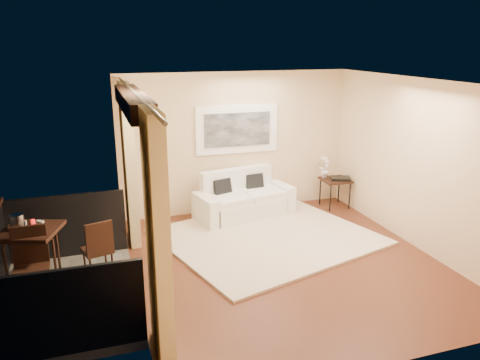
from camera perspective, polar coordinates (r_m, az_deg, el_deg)
floor at (r=7.27m, az=5.59°, el=-9.95°), size 5.00×5.00×0.00m
room_shell at (r=6.00m, az=-12.96°, el=9.32°), size 5.00×6.40×5.00m
balcony at (r=6.71m, az=-21.87°, el=-11.85°), size 1.81×2.60×1.17m
curtains at (r=6.26m, az=-12.08°, el=-1.48°), size 0.16×4.80×2.64m
artwork at (r=8.96m, az=-0.34°, el=6.20°), size 1.62×0.07×0.92m
rug at (r=8.07m, az=3.38°, el=-6.92°), size 3.95×3.66×0.04m
sofa at (r=8.94m, az=0.32°, el=-2.49°), size 1.97×1.16×0.89m
side_table at (r=9.56m, az=11.55°, el=-0.21°), size 0.56×0.56×0.59m
tray at (r=9.52m, az=12.13°, el=0.21°), size 0.46×0.40×0.05m
orchid at (r=9.51m, az=10.31°, el=1.69°), size 0.32×0.29×0.50m
bistro_table at (r=6.85m, az=-24.19°, el=-6.12°), size 0.90×0.90×0.84m
balcony_chair_far at (r=6.86m, az=-16.86°, el=-7.68°), size 0.47×0.47×0.88m
balcony_chair_near at (r=6.58m, az=-24.15°, el=-8.77°), size 0.44×0.45×1.00m
ice_bucket at (r=6.87m, az=-25.50°, el=-4.61°), size 0.18×0.18×0.20m
candle at (r=6.96m, az=-23.91°, el=-4.71°), size 0.06×0.06×0.07m
vase at (r=6.65m, az=-24.65°, el=-5.25°), size 0.04×0.04×0.18m
glass_a at (r=6.72m, az=-22.98°, el=-5.11°), size 0.06×0.06×0.12m
glass_b at (r=6.76m, az=-23.31°, el=-5.02°), size 0.06×0.06×0.12m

